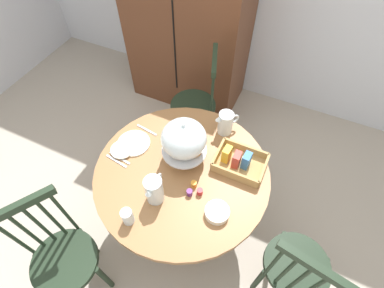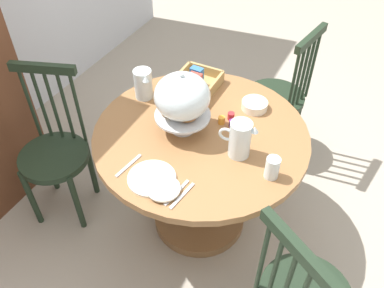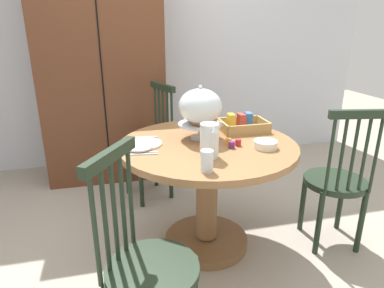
% 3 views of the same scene
% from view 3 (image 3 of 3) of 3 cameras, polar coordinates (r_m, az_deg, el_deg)
% --- Properties ---
extents(ground_plane, '(10.00, 10.00, 0.00)m').
position_cam_3_polar(ground_plane, '(2.33, -0.43, -18.35)').
color(ground_plane, '#A89E8E').
extents(wall_back, '(4.80, 0.06, 2.60)m').
position_cam_3_polar(wall_back, '(3.65, -7.42, 17.25)').
color(wall_back, silver).
rests_on(wall_back, ground_plane).
extents(wooden_armoire, '(1.18, 0.60, 1.96)m').
position_cam_3_polar(wooden_armoire, '(3.32, -14.82, 11.12)').
color(wooden_armoire, brown).
rests_on(wooden_armoire, ground_plane).
extents(dining_table, '(1.10, 1.10, 0.74)m').
position_cam_3_polar(dining_table, '(2.18, 2.57, -5.63)').
color(dining_table, olive).
rests_on(dining_table, ground_plane).
extents(windsor_chair_near_window, '(0.41, 0.41, 0.97)m').
position_cam_3_polar(windsor_chair_near_window, '(2.42, 23.23, -6.05)').
color(windsor_chair_near_window, '#1E2D1E').
rests_on(windsor_chair_near_window, ground_plane).
extents(windsor_chair_by_cabinet, '(0.43, 0.43, 0.97)m').
position_cam_3_polar(windsor_chair_by_cabinet, '(2.89, -7.04, -0.47)').
color(windsor_chair_by_cabinet, '#1E2D1E').
rests_on(windsor_chair_by_cabinet, ground_plane).
extents(windsor_chair_facing_door, '(0.46, 0.46, 0.97)m').
position_cam_3_polar(windsor_chair_facing_door, '(1.54, -7.58, -20.15)').
color(windsor_chair_facing_door, '#1E2D1E').
rests_on(windsor_chair_facing_door, ground_plane).
extents(pastry_stand_with_dome, '(0.28, 0.28, 0.34)m').
position_cam_3_polar(pastry_stand_with_dome, '(2.11, 1.40, 6.04)').
color(pastry_stand_with_dome, silver).
rests_on(pastry_stand_with_dome, dining_table).
extents(orange_juice_pitcher, '(0.10, 0.19, 0.19)m').
position_cam_3_polar(orange_juice_pitcher, '(1.84, 2.94, 0.36)').
color(orange_juice_pitcher, silver).
rests_on(orange_juice_pitcher, dining_table).
extents(milk_pitcher, '(0.14, 0.16, 0.17)m').
position_cam_3_polar(milk_pitcher, '(2.49, 2.78, 5.19)').
color(milk_pitcher, silver).
rests_on(milk_pitcher, dining_table).
extents(cereal_basket, '(0.32, 0.24, 0.12)m').
position_cam_3_polar(cereal_basket, '(2.35, 8.47, 3.17)').
color(cereal_basket, tan).
rests_on(cereal_basket, dining_table).
extents(china_plate_large, '(0.22, 0.22, 0.01)m').
position_cam_3_polar(china_plate_large, '(2.07, -8.09, 0.04)').
color(china_plate_large, white).
rests_on(china_plate_large, dining_table).
extents(china_plate_small, '(0.15, 0.15, 0.01)m').
position_cam_3_polar(china_plate_small, '(1.99, -8.90, -0.51)').
color(china_plate_small, white).
rests_on(china_plate_small, china_plate_large).
extents(cereal_bowl, '(0.14, 0.14, 0.04)m').
position_cam_3_polar(cereal_bowl, '(2.04, 12.27, -0.07)').
color(cereal_bowl, white).
rests_on(cereal_bowl, dining_table).
extents(drinking_glass, '(0.06, 0.06, 0.11)m').
position_cam_3_polar(drinking_glass, '(1.67, 2.54, -2.87)').
color(drinking_glass, silver).
rests_on(drinking_glass, dining_table).
extents(jam_jar_strawberry, '(0.04, 0.04, 0.04)m').
position_cam_3_polar(jam_jar_strawberry, '(2.05, 7.80, 0.25)').
color(jam_jar_strawberry, '#B7282D').
rests_on(jam_jar_strawberry, dining_table).
extents(jam_jar_apricot, '(0.04, 0.04, 0.04)m').
position_cam_3_polar(jam_jar_apricot, '(2.06, 6.13, 0.41)').
color(jam_jar_apricot, orange).
rests_on(jam_jar_apricot, dining_table).
extents(jam_jar_grape, '(0.04, 0.04, 0.04)m').
position_cam_3_polar(jam_jar_grape, '(2.01, 6.71, -0.14)').
color(jam_jar_grape, '#5B2366').
rests_on(jam_jar_grape, dining_table).
extents(table_knife, '(0.17, 0.04, 0.01)m').
position_cam_3_polar(table_knife, '(1.94, -8.25, -1.40)').
color(table_knife, silver).
rests_on(table_knife, dining_table).
extents(dinner_fork, '(0.17, 0.04, 0.01)m').
position_cam_3_polar(dinner_fork, '(1.91, -8.29, -1.72)').
color(dinner_fork, silver).
rests_on(dinner_fork, dining_table).
extents(soup_spoon, '(0.17, 0.04, 0.01)m').
position_cam_3_polar(soup_spoon, '(2.21, -7.94, 1.17)').
color(soup_spoon, silver).
rests_on(soup_spoon, dining_table).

